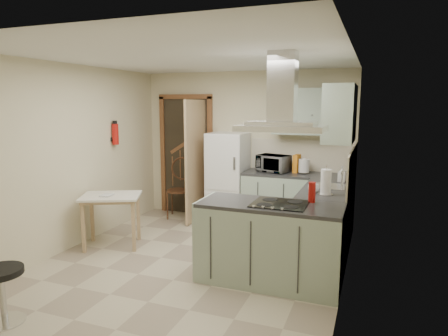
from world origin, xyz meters
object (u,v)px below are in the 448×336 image
at_px(microwave, 273,163).
at_px(stool, 3,295).
at_px(peninsula, 270,243).
at_px(bentwood_chair, 179,191).
at_px(fridge, 228,178).
at_px(drop_leaf_table, 112,221).
at_px(extractor_hood, 282,128).

bearing_deg(microwave, stool, -97.19).
xyz_separation_m(peninsula, microwave, (-0.47, 2.00, 0.58)).
xyz_separation_m(bentwood_chair, stool, (0.07, -3.62, -0.21)).
distance_m(fridge, microwave, 0.81).
relative_size(fridge, peninsula, 0.97).
bearing_deg(peninsula, microwave, 103.14).
distance_m(drop_leaf_table, bentwood_chair, 1.63).
relative_size(bentwood_chair, microwave, 1.96).
distance_m(extractor_hood, microwave, 2.19).
bearing_deg(extractor_hood, peninsula, 180.00).
distance_m(peninsula, extractor_hood, 1.27).
distance_m(extractor_hood, drop_leaf_table, 2.80).
relative_size(extractor_hood, stool, 1.73).
bearing_deg(stool, microwave, 66.73).
relative_size(peninsula, microwave, 3.22).
distance_m(fridge, drop_leaf_table, 2.03).
relative_size(peninsula, stool, 2.98).
height_order(peninsula, extractor_hood, extractor_hood).
bearing_deg(microwave, fridge, -162.33).
bearing_deg(peninsula, stool, -140.69).
relative_size(fridge, extractor_hood, 1.67).
bearing_deg(stool, fridge, 77.30).
height_order(extractor_hood, bentwood_chair, extractor_hood).
bearing_deg(fridge, peninsula, -58.26).
relative_size(peninsula, bentwood_chair, 1.64).
distance_m(fridge, stool, 3.78).
bearing_deg(microwave, bentwood_chair, -161.91).
height_order(extractor_hood, microwave, extractor_hood).
height_order(peninsula, stool, peninsula).
relative_size(extractor_hood, drop_leaf_table, 1.16).
distance_m(peninsula, bentwood_chair, 2.88).
bearing_deg(peninsula, bentwood_chair, 137.53).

